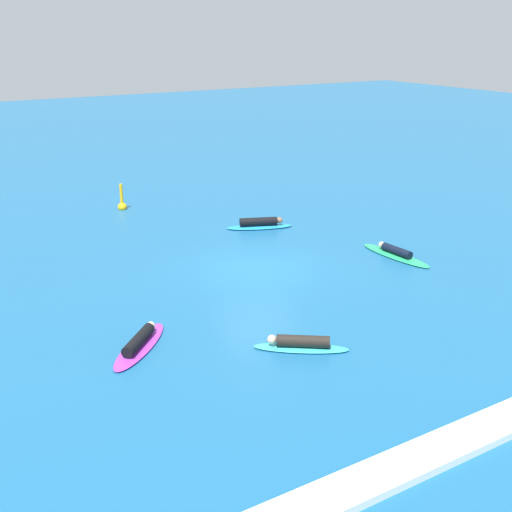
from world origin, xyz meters
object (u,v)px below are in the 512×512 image
Objects in this scene: surfer_on_blue_board at (260,224)px; marker_buoy at (122,204)px; surfer_on_green_board at (395,253)px; surfer_on_teal_board at (301,344)px; surfer_on_purple_board at (140,343)px.

marker_buoy is at bearing 145.91° from surfer_on_blue_board.
surfer_on_green_board is at bearing -61.26° from marker_buoy.
marker_buoy is at bearing -57.36° from surfer_on_teal_board.
marker_buoy is (-6.33, 11.55, 0.11)m from surfer_on_green_board.
surfer_on_purple_board is (-3.60, 2.33, -0.02)m from surfer_on_teal_board.
surfer_on_green_board is 1.36× the size of surfer_on_teal_board.
surfer_on_blue_board is 11.34m from surfer_on_purple_board.
surfer_on_purple_board is at bearing 96.29° from surfer_on_green_board.
marker_buoy is (-3.93, 5.85, 0.07)m from surfer_on_blue_board.
surfer_on_teal_board is 4.29m from surfer_on_purple_board.
surfer_on_blue_board is at bearing -80.10° from surfer_on_teal_board.
surfer_on_purple_board reaches higher than surfer_on_green_board.
surfer_on_purple_board is 1.94× the size of marker_buoy.
surfer_on_teal_board is 1.82× the size of marker_buoy.
surfer_on_teal_board is at bearing -93.31° from marker_buoy.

